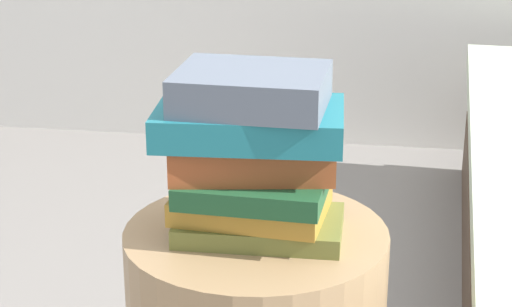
{
  "coord_description": "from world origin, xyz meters",
  "views": [
    {
      "loc": [
        0.2,
        -1.33,
        1.17
      ],
      "look_at": [
        0.0,
        0.0,
        0.67
      ],
      "focal_mm": 63.65,
      "sensor_mm": 36.0,
      "label": 1
    }
  ],
  "objects_px": {
    "book_forest": "(256,182)",
    "book_rust": "(252,153)",
    "book_teal": "(250,122)",
    "book_ochre": "(252,203)",
    "book_olive": "(260,226)",
    "book_slate": "(251,90)"
  },
  "relations": [
    {
      "from": "book_forest",
      "to": "book_rust",
      "type": "distance_m",
      "value": 0.05
    },
    {
      "from": "book_teal",
      "to": "book_ochre",
      "type": "bearing_deg",
      "value": -52.99
    },
    {
      "from": "book_olive",
      "to": "book_slate",
      "type": "distance_m",
      "value": 0.23
    },
    {
      "from": "book_rust",
      "to": "book_slate",
      "type": "distance_m",
      "value": 0.11
    },
    {
      "from": "book_rust",
      "to": "book_ochre",
      "type": "bearing_deg",
      "value": -91.25
    },
    {
      "from": "book_olive",
      "to": "book_forest",
      "type": "height_order",
      "value": "book_forest"
    },
    {
      "from": "book_slate",
      "to": "book_forest",
      "type": "bearing_deg",
      "value": 41.27
    },
    {
      "from": "book_olive",
      "to": "book_forest",
      "type": "xyz_separation_m",
      "value": [
        -0.01,
        0.01,
        0.07
      ]
    },
    {
      "from": "book_olive",
      "to": "book_forest",
      "type": "distance_m",
      "value": 0.07
    },
    {
      "from": "book_ochre",
      "to": "book_teal",
      "type": "relative_size",
      "value": 0.81
    },
    {
      "from": "book_rust",
      "to": "book_slate",
      "type": "bearing_deg",
      "value": -92.18
    },
    {
      "from": "book_teal",
      "to": "book_slate",
      "type": "distance_m",
      "value": 0.06
    },
    {
      "from": "book_olive",
      "to": "book_ochre",
      "type": "height_order",
      "value": "book_ochre"
    },
    {
      "from": "book_olive",
      "to": "book_rust",
      "type": "height_order",
      "value": "book_rust"
    },
    {
      "from": "book_ochre",
      "to": "book_rust",
      "type": "relative_size",
      "value": 0.93
    },
    {
      "from": "book_rust",
      "to": "book_teal",
      "type": "height_order",
      "value": "book_teal"
    },
    {
      "from": "book_ochre",
      "to": "book_olive",
      "type": "bearing_deg",
      "value": -28.75
    },
    {
      "from": "book_teal",
      "to": "book_rust",
      "type": "bearing_deg",
      "value": 78.06
    },
    {
      "from": "book_ochre",
      "to": "book_slate",
      "type": "relative_size",
      "value": 1.03
    },
    {
      "from": "book_rust",
      "to": "book_olive",
      "type": "bearing_deg",
      "value": -61.64
    },
    {
      "from": "book_olive",
      "to": "book_teal",
      "type": "xyz_separation_m",
      "value": [
        -0.02,
        0.01,
        0.17
      ]
    },
    {
      "from": "book_olive",
      "to": "book_teal",
      "type": "bearing_deg",
      "value": 142.23
    }
  ]
}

